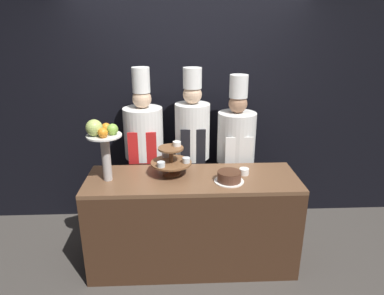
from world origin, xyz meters
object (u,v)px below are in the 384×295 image
Objects in this scene: tiered_stand at (171,160)px; chef_center_left at (192,145)px; cup_white at (244,171)px; cake_round at (229,177)px; chef_left at (144,148)px; chef_center_right at (236,150)px; fruit_pedestal at (102,138)px.

chef_center_left reaches higher than tiered_stand.
cake_round is at bearing -137.88° from cup_white.
chef_left reaches higher than cup_white.
cup_white is (0.16, 0.14, -0.02)m from cake_round.
chef_left is (-0.79, 0.69, 0.02)m from cake_round.
chef_center_right is at bearing -0.00° from chef_left.
cake_round is at bearing -67.12° from chef_center_left.
tiered_stand is at bearing -112.41° from chef_center_left.
chef_center_right is at bearing 75.98° from cake_round.
chef_center_right is (0.96, -0.00, -0.04)m from chef_left.
cup_white is 0.05× the size of chef_center_left.
cup_white is at bearing 42.12° from cake_round.
fruit_pedestal is (-0.57, -0.09, 0.24)m from tiered_stand.
tiered_stand reaches higher than cup_white.
chef_center_left is (-0.29, 0.69, 0.06)m from cake_round.
tiered_stand is 0.67m from cup_white.
chef_center_right reaches higher than tiered_stand.
cake_round is 0.71m from chef_center_right.
cup_white is 1.09m from chef_left.
fruit_pedestal is 0.74m from chef_left.
fruit_pedestal is at bearing -153.98° from chef_center_right.
cake_round is 0.15× the size of chef_center_right.
fruit_pedestal is at bearing -176.95° from cup_white.
cup_white is at bearing -50.50° from chef_center_left.
tiered_stand is at bearing -142.56° from chef_center_right.
cake_round is 0.14× the size of chef_center_left.
chef_center_right is (0.67, 0.52, -0.11)m from tiered_stand.
tiered_stand is at bearing 161.25° from cake_round.
chef_center_left is (0.79, 0.61, -0.29)m from fruit_pedestal.
chef_center_right is (1.25, 0.61, -0.36)m from fruit_pedestal.
chef_left is 1.00× the size of chef_center_left.
chef_center_left is (0.50, -0.00, 0.03)m from chef_left.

